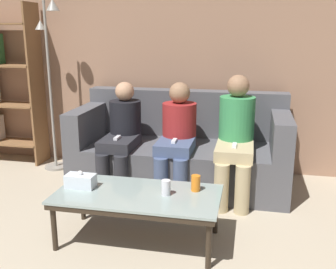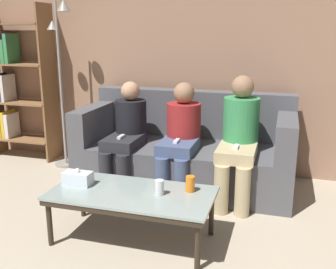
{
  "view_description": "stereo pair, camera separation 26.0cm",
  "coord_description": "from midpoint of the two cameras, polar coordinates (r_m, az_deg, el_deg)",
  "views": [
    {
      "loc": [
        0.67,
        -0.23,
        1.54
      ],
      "look_at": [
        0.0,
        2.92,
        0.69
      ],
      "focal_mm": 42.0,
      "sensor_mm": 36.0,
      "label": 1
    },
    {
      "loc": [
        0.92,
        -0.17,
        1.54
      ],
      "look_at": [
        0.0,
        2.92,
        0.69
      ],
      "focal_mm": 42.0,
      "sensor_mm": 36.0,
      "label": 2
    }
  ],
  "objects": [
    {
      "name": "wall_back",
      "position": [
        4.37,
        1.53,
        11.69
      ],
      "size": [
        12.0,
        0.06,
        2.6
      ],
      "color": "#9E755B",
      "rests_on": "ground_plane"
    },
    {
      "name": "couch",
      "position": [
        4.03,
        0.07,
        -2.48
      ],
      "size": [
        2.12,
        0.92,
        0.93
      ],
      "color": "#515156",
      "rests_on": "ground_plane"
    },
    {
      "name": "coffee_table",
      "position": [
        2.94,
        -6.98,
        -9.16
      ],
      "size": [
        1.21,
        0.59,
        0.39
      ],
      "color": "#8C9E99",
      "rests_on": "ground_plane"
    },
    {
      "name": "cup_near_left",
      "position": [
        2.92,
        1.49,
        -7.11
      ],
      "size": [
        0.07,
        0.07,
        0.12
      ],
      "color": "orange",
      "rests_on": "coffee_table"
    },
    {
      "name": "cup_near_right",
      "position": [
        2.85,
        -2.93,
        -7.75
      ],
      "size": [
        0.07,
        0.07,
        0.11
      ],
      "color": "silver",
      "rests_on": "coffee_table"
    },
    {
      "name": "tissue_box",
      "position": [
        3.09,
        -14.96,
        -6.54
      ],
      "size": [
        0.22,
        0.12,
        0.13
      ],
      "color": "silver",
      "rests_on": "coffee_table"
    },
    {
      "name": "standing_lamp",
      "position": [
        4.55,
        -18.29,
        9.11
      ],
      "size": [
        0.31,
        0.26,
        1.86
      ],
      "color": "gray",
      "rests_on": "ground_plane"
    },
    {
      "name": "seated_person_left_end",
      "position": [
        3.9,
        -8.61,
        0.21
      ],
      "size": [
        0.31,
        0.66,
        1.05
      ],
      "color": "#28282D",
      "rests_on": "ground_plane"
    },
    {
      "name": "seated_person_mid_left",
      "position": [
        3.76,
        -0.64,
        -0.02
      ],
      "size": [
        0.33,
        0.66,
        1.06
      ],
      "color": "#47567A",
      "rests_on": "ground_plane"
    },
    {
      "name": "seated_person_mid_right",
      "position": [
        3.67,
        7.8,
        0.08
      ],
      "size": [
        0.33,
        0.71,
        1.15
      ],
      "color": "tan",
      "rests_on": "ground_plane"
    }
  ]
}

